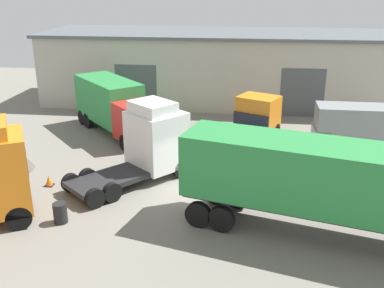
% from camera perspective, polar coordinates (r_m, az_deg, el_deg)
% --- Properties ---
extents(ground_plane, '(60.00, 60.00, 0.00)m').
position_cam_1_polar(ground_plane, '(21.25, 0.60, -6.75)').
color(ground_plane, slate).
extents(warehouse_building, '(28.75, 8.45, 5.67)m').
position_cam_1_polar(warehouse_building, '(37.47, 3.69, 9.74)').
color(warehouse_building, '#B7B2A3').
rests_on(warehouse_building, ground_plane).
extents(tractor_unit_white, '(5.86, 6.21, 3.94)m').
position_cam_1_polar(tractor_unit_white, '(22.84, -5.38, 0.21)').
color(tractor_unit_white, silver).
rests_on(tractor_unit_white, ground_plane).
extents(container_trailer_green, '(11.98, 5.48, 3.87)m').
position_cam_1_polar(container_trailer_green, '(17.81, 17.34, -4.43)').
color(container_trailer_green, '#28843D').
rests_on(container_trailer_green, ground_plane).
extents(delivery_van_grey, '(5.15, 2.06, 2.64)m').
position_cam_1_polar(delivery_van_grey, '(28.44, 20.13, 2.18)').
color(delivery_van_grey, gray).
rests_on(delivery_van_grey, ground_plane).
extents(box_truck_red, '(6.88, 7.25, 3.46)m').
position_cam_1_polar(box_truck_red, '(29.83, -9.85, 4.98)').
color(box_truck_red, red).
rests_on(box_truck_red, ground_plane).
extents(flatbed_truck_orange, '(5.48, 7.74, 2.67)m').
position_cam_1_polar(flatbed_truck_orange, '(28.27, 7.44, 2.86)').
color(flatbed_truck_orange, orange).
rests_on(flatbed_truck_orange, ground_plane).
extents(gravel_pile, '(2.42, 2.42, 1.56)m').
position_cam_1_polar(gravel_pile, '(25.78, -22.14, -1.44)').
color(gravel_pile, '#565147').
rests_on(gravel_pile, ground_plane).
extents(oil_drum, '(0.58, 0.58, 0.88)m').
position_cam_1_polar(oil_drum, '(19.78, -16.39, -8.39)').
color(oil_drum, black).
rests_on(oil_drum, ground_plane).
extents(traffic_cone, '(0.40, 0.40, 0.55)m').
position_cam_1_polar(traffic_cone, '(23.35, -17.72, -4.49)').
color(traffic_cone, black).
rests_on(traffic_cone, ground_plane).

